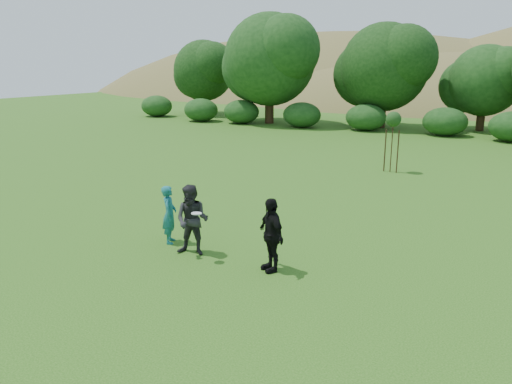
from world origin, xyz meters
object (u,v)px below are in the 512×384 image
player_grey (192,220)px  player_black (271,235)px  player_teal (169,214)px  sapling (393,121)px

player_grey → player_black: (2.34, 0.13, -0.03)m
player_teal → sapling: bearing=-44.7°
player_grey → sapling: (1.59, 13.07, 1.46)m
sapling → player_grey: bearing=-96.9°
player_black → sapling: bearing=127.2°
player_teal → player_grey: player_grey is taller
player_teal → sapling: size_ratio=0.59×
player_black → sapling: 13.04m
player_grey → player_black: player_grey is taller
player_grey → sapling: size_ratio=0.68×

